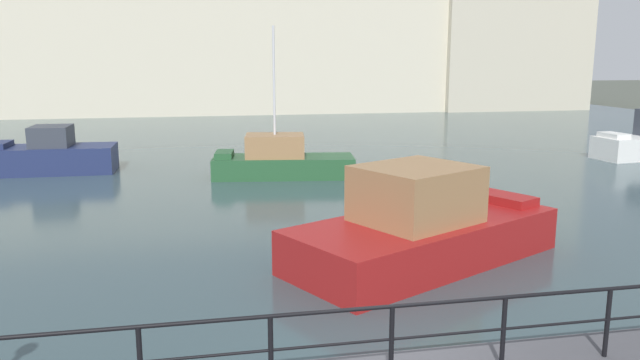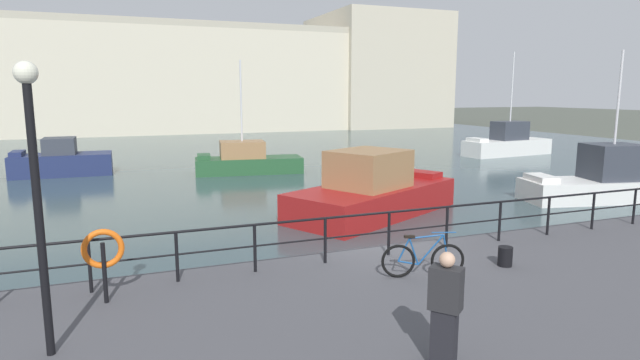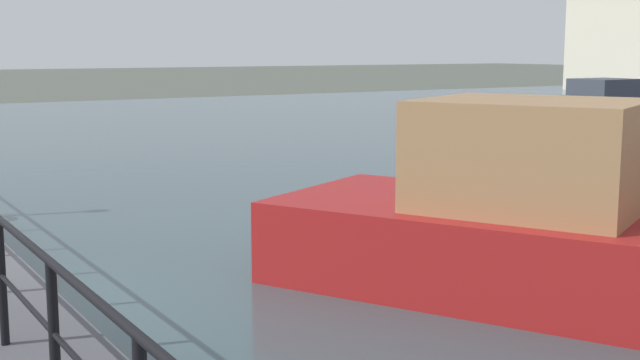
# 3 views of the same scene
# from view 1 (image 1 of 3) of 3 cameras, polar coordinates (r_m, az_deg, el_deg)

# --- Properties ---
(water_basin) EXTENTS (80.00, 60.00, 0.01)m
(water_basin) POSITION_cam_1_polar(r_m,az_deg,el_deg) (38.78, -7.09, 3.70)
(water_basin) COLOR #33474C
(water_basin) RESTS_ON ground_plane
(harbor_building) EXTENTS (70.08, 16.73, 14.67)m
(harbor_building) POSITION_cam_1_polar(r_m,az_deg,el_deg) (63.22, -3.05, 12.19)
(harbor_building) COLOR beige
(harbor_building) RESTS_ON ground_plane
(moored_green_narrowboat) EXTENTS (5.18, 2.35, 2.08)m
(moored_green_narrowboat) POSITION_cam_1_polar(r_m,az_deg,el_deg) (29.82, -23.44, 2.11)
(moored_green_narrowboat) COLOR navy
(moored_green_narrowboat) RESTS_ON water_basin
(moored_red_daysailer) EXTENTS (7.73, 5.92, 2.45)m
(moored_red_daysailer) POSITION_cam_1_polar(r_m,az_deg,el_deg) (15.57, 9.51, -4.36)
(moored_red_daysailer) COLOR maroon
(moored_red_daysailer) RESTS_ON water_basin
(moored_harbor_tender) EXTENTS (6.21, 2.89, 6.33)m
(moored_harbor_tender) POSITION_cam_1_polar(r_m,az_deg,el_deg) (26.40, -3.70, 1.82)
(moored_harbor_tender) COLOR #23512D
(moored_harbor_tender) RESTS_ON water_basin
(quay_railing) EXTENTS (23.08, 0.07, 1.08)m
(quay_railing) POSITION_cam_1_polar(r_m,az_deg,el_deg) (8.59, 6.67, -13.47)
(quay_railing) COLOR black
(quay_railing) RESTS_ON quay_promenade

